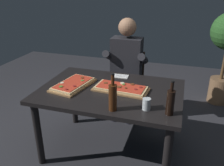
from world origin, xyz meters
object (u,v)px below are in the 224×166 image
wine_bottle_dark (113,97)px  diner_chair (127,81)px  seated_diner (126,66)px  dining_table (111,98)px  tumbler_near_camera (146,105)px  oil_bottle_amber (170,102)px  pizza_rectangular_front (121,88)px  pizza_rectangular_left (73,84)px

wine_bottle_dark → diner_chair: (-0.17, 1.23, -0.38)m
seated_diner → dining_table: bearing=-87.5°
seated_diner → tumbler_near_camera: bearing=-66.8°
tumbler_near_camera → diner_chair: bearing=110.9°
oil_bottle_amber → tumbler_near_camera: (-0.19, 0.02, -0.07)m
pizza_rectangular_front → seated_diner: seated_diner is taller
dining_table → pizza_rectangular_front: 0.15m
wine_bottle_dark → oil_bottle_amber: (0.46, 0.07, -0.01)m
pizza_rectangular_front → diner_chair: diner_chair is taller
dining_table → seated_diner: size_ratio=1.05×
dining_table → pizza_rectangular_left: pizza_rectangular_left is taller
dining_table → pizza_rectangular_left: (-0.39, -0.03, 0.11)m
pizza_rectangular_left → wine_bottle_dark: (0.53, -0.34, 0.10)m
wine_bottle_dark → tumbler_near_camera: 0.29m
dining_table → seated_diner: 0.74m
diner_chair → seated_diner: bearing=-90.0°
pizza_rectangular_front → pizza_rectangular_left: bearing=-174.3°
oil_bottle_amber → tumbler_near_camera: bearing=173.6°
pizza_rectangular_left → seated_diner: 0.85m
dining_table → oil_bottle_amber: 0.70m
pizza_rectangular_front → wine_bottle_dark: wine_bottle_dark is taller
dining_table → pizza_rectangular_left: bearing=-175.2°
dining_table → pizza_rectangular_front: bearing=9.1°
tumbler_near_camera → wine_bottle_dark: bearing=-161.5°
wine_bottle_dark → dining_table: bearing=110.3°
wine_bottle_dark → pizza_rectangular_front: bearing=95.3°
diner_chair → pizza_rectangular_front: bearing=-80.9°
pizza_rectangular_left → pizza_rectangular_front: bearing=5.7°
pizza_rectangular_front → wine_bottle_dark: 0.41m
oil_bottle_amber → diner_chair: size_ratio=0.34×
tumbler_near_camera → diner_chair: size_ratio=0.12×
diner_chair → seated_diner: seated_diner is taller
pizza_rectangular_left → dining_table: bearing=4.8°
wine_bottle_dark → diner_chair: 1.30m
pizza_rectangular_front → tumbler_near_camera: 0.43m
tumbler_near_camera → seated_diner: bearing=113.2°
pizza_rectangular_left → diner_chair: diner_chair is taller
dining_table → diner_chair: diner_chair is taller
oil_bottle_amber → tumbler_near_camera: oil_bottle_amber is taller
diner_chair → dining_table: bearing=-87.9°
wine_bottle_dark → tumbler_near_camera: (0.27, 0.09, -0.08)m
pizza_rectangular_left → oil_bottle_amber: (0.99, -0.28, 0.09)m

